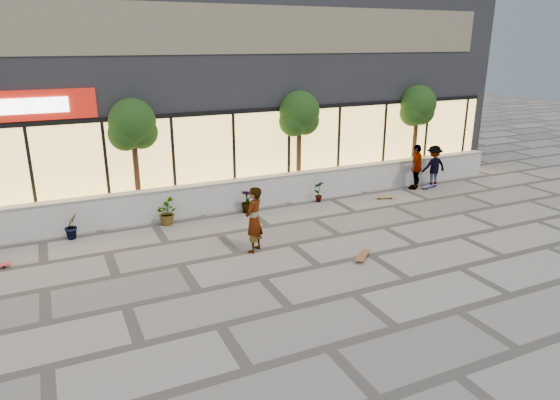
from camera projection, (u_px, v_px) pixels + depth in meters
name	position (u px, v px, depth m)	size (l,w,h in m)	color
ground	(353.00, 293.00, 11.64)	(80.00, 80.00, 0.00)	#9D9388
planter_wall	(244.00, 193.00, 17.52)	(22.00, 0.42, 1.04)	silver
retail_building	(195.00, 75.00, 21.12)	(24.00, 9.17, 8.50)	#26262B
shrub_b	(72.00, 226.00, 14.77)	(0.45, 0.36, 0.81)	#1A3912
shrub_c	(166.00, 212.00, 15.90)	(0.73, 0.63, 0.81)	#1A3912
shrub_d	(247.00, 201.00, 17.04)	(0.45, 0.45, 0.81)	#1A3912
shrub_e	(319.00, 191.00, 18.17)	(0.43, 0.29, 0.81)	#1A3912
tree_midwest	(133.00, 127.00, 15.96)	(1.60, 1.50, 3.92)	#49271A
tree_mideast	(299.00, 116.00, 18.38)	(1.60, 1.50, 3.92)	#49271A
tree_east	(417.00, 108.00, 20.61)	(1.60, 1.50, 3.92)	#49271A
skater_center	(254.00, 220.00, 13.72)	(0.68, 0.45, 1.86)	white
skater_right_near	(416.00, 167.00, 19.63)	(1.05, 0.44, 1.80)	white
skater_right_far	(434.00, 166.00, 20.00)	(1.08, 0.62, 1.67)	maroon
skateboard_center	(363.00, 256.00, 13.48)	(0.79, 0.72, 0.10)	brown
skateboard_right_near	(385.00, 197.00, 18.60)	(0.72, 0.38, 0.08)	olive
skateboard_right_far	(429.00, 186.00, 19.98)	(0.89, 0.46, 0.10)	#5F57A0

